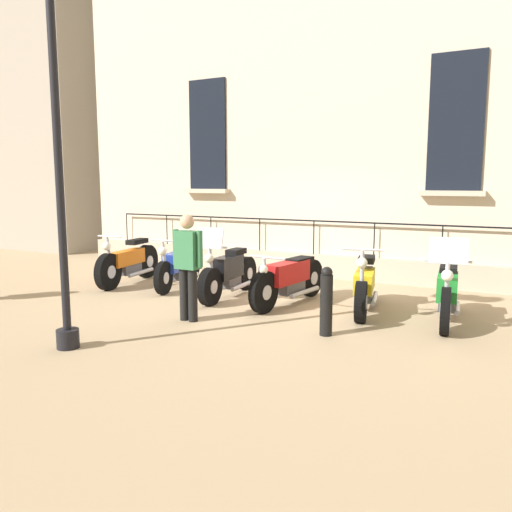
% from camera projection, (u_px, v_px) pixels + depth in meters
% --- Properties ---
extents(ground_plane, '(60.00, 60.00, 0.00)m').
position_uv_depth(ground_plane, '(267.00, 296.00, 9.49)').
color(ground_plane, tan).
extents(building_facade, '(0.82, 12.76, 8.16)m').
position_uv_depth(building_facade, '(323.00, 93.00, 11.24)').
color(building_facade, beige).
rests_on(building_facade, ground_plane).
extents(motorcycle_orange, '(2.14, 0.60, 1.06)m').
position_uv_depth(motorcycle_orange, '(129.00, 263.00, 10.63)').
color(motorcycle_orange, black).
rests_on(motorcycle_orange, ground_plane).
extents(motorcycle_blue, '(1.97, 0.67, 1.02)m').
position_uv_depth(motorcycle_blue, '(178.00, 267.00, 10.22)').
color(motorcycle_blue, black).
rests_on(motorcycle_blue, ground_plane).
extents(motorcycle_black, '(2.09, 0.56, 1.32)m').
position_uv_depth(motorcycle_black, '(229.00, 274.00, 9.34)').
color(motorcycle_black, black).
rests_on(motorcycle_black, ground_plane).
extents(motorcycle_red, '(2.21, 0.71, 0.90)m').
position_uv_depth(motorcycle_red, '(289.00, 279.00, 8.81)').
color(motorcycle_red, black).
rests_on(motorcycle_red, ground_plane).
extents(motorcycle_yellow, '(2.05, 0.74, 1.10)m').
position_uv_depth(motorcycle_yellow, '(365.00, 287.00, 8.34)').
color(motorcycle_yellow, black).
rests_on(motorcycle_yellow, ground_plane).
extents(motorcycle_green, '(2.05, 0.61, 1.33)m').
position_uv_depth(motorcycle_green, '(447.00, 294.00, 7.64)').
color(motorcycle_green, black).
rests_on(motorcycle_green, ground_plane).
extents(lamppost, '(0.39, 1.09, 5.03)m').
position_uv_depth(lamppost, '(51.00, 15.00, 5.96)').
color(lamppost, black).
rests_on(lamppost, ground_plane).
extents(bollard, '(0.17, 0.17, 0.95)m').
position_uv_depth(bollard, '(326.00, 301.00, 7.00)').
color(bollard, black).
rests_on(bollard, ground_plane).
extents(pedestrian_walking, '(0.23, 0.53, 1.61)m').
position_uv_depth(pedestrian_walking, '(188.00, 262.00, 7.69)').
color(pedestrian_walking, black).
rests_on(pedestrian_walking, ground_plane).
extents(distant_building, '(3.32, 5.41, 9.38)m').
position_uv_depth(distant_building, '(42.00, 102.00, 16.92)').
color(distant_building, '#9E9384').
rests_on(distant_building, ground_plane).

